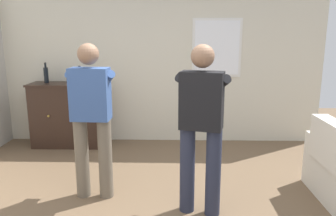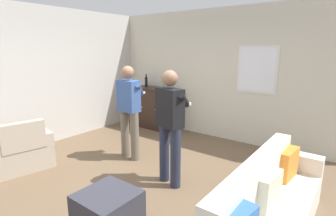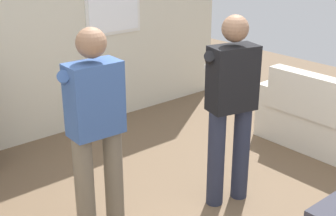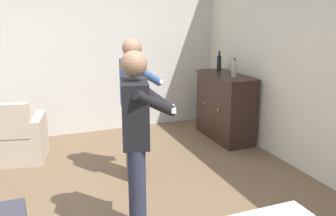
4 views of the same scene
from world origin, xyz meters
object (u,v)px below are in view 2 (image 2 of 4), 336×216
at_px(couch, 269,215).
at_px(bottle_wine_green, 146,81).
at_px(bottle_liquor_amber, 162,85).
at_px(armchair, 22,152).
at_px(person_standing_left, 129,108).
at_px(sideboard_cabinet, 155,108).
at_px(ottoman, 108,211).
at_px(person_standing_right, 170,123).

xyz_separation_m(couch, bottle_wine_green, (-3.84, 2.50, 0.80)).
bearing_deg(bottle_liquor_amber, armchair, -99.16).
bearing_deg(armchair, bottle_liquor_amber, 80.84).
xyz_separation_m(couch, armchair, (-3.79, -0.67, -0.06)).
bearing_deg(person_standing_left, bottle_liquor_amber, 109.60).
xyz_separation_m(sideboard_cabinet, person_standing_left, (0.84, -1.70, 0.43)).
distance_m(sideboard_cabinet, bottle_wine_green, 0.71).
bearing_deg(couch, ottoman, -151.20).
distance_m(couch, bottle_wine_green, 4.65).
bearing_deg(bottle_liquor_amber, sideboard_cabinet, 178.46).
xyz_separation_m(couch, person_standing_left, (-2.68, 0.74, 0.59)).
relative_size(bottle_wine_green, ottoman, 0.54).
bearing_deg(bottle_wine_green, couch, -33.03).
bearing_deg(sideboard_cabinet, person_standing_left, -63.68).
bearing_deg(bottle_liquor_amber, ottoman, -60.90).
height_order(couch, person_standing_right, person_standing_right).
height_order(sideboard_cabinet, person_standing_left, person_standing_left).
bearing_deg(person_standing_left, bottle_wine_green, 123.41).
height_order(armchair, person_standing_right, person_standing_right).
bearing_deg(bottle_liquor_amber, couch, -36.59).
distance_m(couch, bottle_liquor_amber, 4.17).
relative_size(sideboard_cabinet, bottle_liquor_amber, 4.11).
xyz_separation_m(armchair, ottoman, (2.31, -0.14, -0.07)).
relative_size(armchair, person_standing_left, 0.59).
bearing_deg(couch, bottle_wine_green, 146.97).
relative_size(ottoman, person_standing_right, 0.35).
relative_size(ottoman, person_standing_left, 0.35).
bearing_deg(person_standing_left, sideboard_cabinet, 116.32).
relative_size(armchair, sideboard_cabinet, 0.88).
xyz_separation_m(armchair, person_standing_right, (2.25, 1.10, 0.65)).
xyz_separation_m(sideboard_cabinet, ottoman, (2.05, -3.26, -0.29)).
bearing_deg(bottle_liquor_amber, person_standing_right, -49.06).
bearing_deg(bottle_wine_green, bottle_liquor_amber, -5.75).
bearing_deg(couch, sideboard_cabinet, 145.24).
bearing_deg(sideboard_cabinet, bottle_liquor_amber, -1.54).
xyz_separation_m(bottle_wine_green, ottoman, (2.36, -3.31, -0.93)).
bearing_deg(bottle_wine_green, ottoman, -54.47).
xyz_separation_m(armchair, bottle_liquor_amber, (0.50, 3.11, 0.83)).
xyz_separation_m(ottoman, person_standing_left, (-1.21, 1.56, 0.72)).
relative_size(couch, person_standing_right, 1.42).
xyz_separation_m(bottle_wine_green, person_standing_right, (2.30, -2.07, -0.21)).
bearing_deg(person_standing_right, bottle_wine_green, 138.01).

